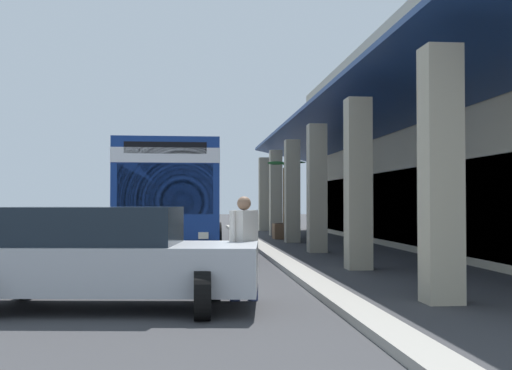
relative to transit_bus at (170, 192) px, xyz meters
name	(u,v)px	position (x,y,z in m)	size (l,w,h in m)	color
ground	(376,247)	(-0.91, 6.99, -1.85)	(120.00, 120.00, 0.00)	#38383A
curb_strip	(259,245)	(-1.21, 2.99, -1.79)	(36.15, 0.50, 0.12)	#9E998E
transit_bus	(170,192)	(0.00, 0.00, 0.00)	(11.25, 2.97, 3.34)	navy
parked_sedan_silver	(102,257)	(11.35, -0.56, -1.10)	(2.77, 4.58, 1.47)	#B2B5BA
pedestrian	(244,242)	(10.78, 1.55, -0.94)	(0.51, 0.49, 1.63)	navy
potted_palm	(285,223)	(-6.10, 4.58, -1.20)	(1.58, 1.70, 3.31)	brown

